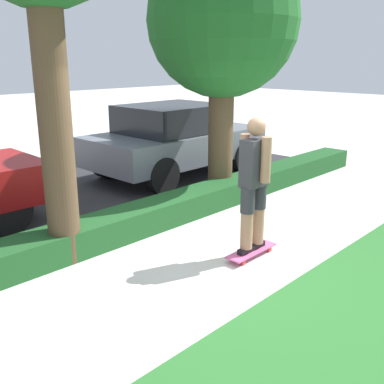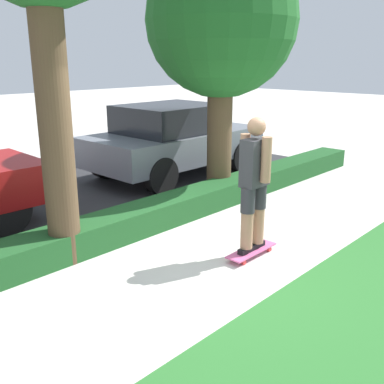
# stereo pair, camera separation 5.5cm
# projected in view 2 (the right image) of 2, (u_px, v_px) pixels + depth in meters

# --- Properties ---
(ground_plane) EXTENTS (60.00, 60.00, 0.00)m
(ground_plane) POSITION_uv_depth(u_px,v_px,m) (214.00, 264.00, 5.85)
(ground_plane) COLOR beige
(street_asphalt) EXTENTS (12.91, 5.00, 0.01)m
(street_asphalt) POSITION_uv_depth(u_px,v_px,m) (48.00, 198.00, 8.61)
(street_asphalt) COLOR #2D2D30
(street_asphalt) RESTS_ON ground_plane
(hedge_row) EXTENTS (12.91, 0.60, 0.40)m
(hedge_row) POSITION_uv_depth(u_px,v_px,m) (135.00, 221.00, 6.84)
(hedge_row) COLOR #1E5123
(hedge_row) RESTS_ON ground_plane
(skateboard) EXTENTS (0.85, 0.24, 0.09)m
(skateboard) POSITION_uv_depth(u_px,v_px,m) (251.00, 251.00, 6.07)
(skateboard) COLOR #DB5B93
(skateboard) RESTS_ON ground_plane
(skater_person) EXTENTS (0.51, 0.46, 1.79)m
(skater_person) POSITION_uv_depth(u_px,v_px,m) (254.00, 182.00, 5.80)
(skater_person) COLOR black
(skater_person) RESTS_ON skateboard
(tree_mid) EXTENTS (2.69, 2.69, 4.56)m
(tree_mid) POSITION_uv_depth(u_px,v_px,m) (221.00, 23.00, 7.88)
(tree_mid) COLOR brown
(tree_mid) RESTS_ON ground_plane
(parked_car_middle) EXTENTS (4.10, 2.07, 1.60)m
(parked_car_middle) POSITION_uv_depth(u_px,v_px,m) (173.00, 139.00, 10.10)
(parked_car_middle) COLOR slate
(parked_car_middle) RESTS_ON ground_plane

